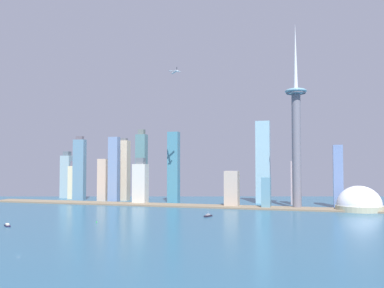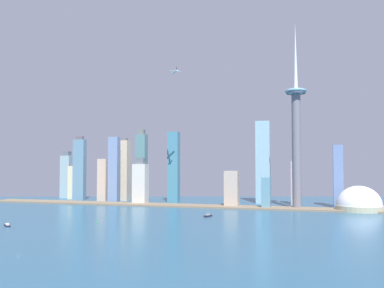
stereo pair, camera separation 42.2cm
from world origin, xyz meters
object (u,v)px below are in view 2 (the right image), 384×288
object	(u,v)px
stadium_dome	(359,206)
skyscraper_4	(338,176)
skyscraper_1	(263,162)
skyscraper_9	(266,193)
skyscraper_2	(141,183)
airplane	(175,72)
skyscraper_10	(74,181)
skyscraper_0	(123,170)
observation_tower	(296,126)
boat_2	(7,225)
skyscraper_8	(294,183)
skyscraper_5	(174,167)
skyscraper_7	(141,167)
skyscraper_13	(104,180)
skyscraper_6	(232,189)
skyscraper_11	(67,176)
channel_buoy_0	(97,222)
skyscraper_12	(114,169)
boat_0	(208,216)
skyscraper_3	(79,169)

from	to	relation	value
stadium_dome	skyscraper_4	bearing A→B (deg)	121.93
skyscraper_1	skyscraper_9	size ratio (longest dim) A/B	2.99
skyscraper_2	airplane	world-z (taller)	airplane
skyscraper_10	skyscraper_2	bearing A→B (deg)	-20.64
skyscraper_0	skyscraper_1	size ratio (longest dim) A/B	0.81
skyscraper_2	skyscraper_10	bearing A→B (deg)	159.36
observation_tower	boat_2	bearing A→B (deg)	-137.07
skyscraper_0	skyscraper_4	distance (m)	427.43
skyscraper_8	boat_2	size ratio (longest dim) A/B	6.72
skyscraper_5	boat_2	bearing A→B (deg)	-104.68
skyscraper_7	skyscraper_13	xyz separation A→B (m)	(-82.25, -5.63, -26.75)
boat_2	stadium_dome	bearing A→B (deg)	75.56
skyscraper_6	skyscraper_10	world-z (taller)	skyscraper_10
skyscraper_10	airplane	xyz separation A→B (m)	(274.87, -132.48, 198.00)
skyscraper_11	skyscraper_4	bearing A→B (deg)	-5.53
channel_buoy_0	skyscraper_11	bearing A→B (deg)	127.33
skyscraper_12	skyscraper_1	bearing A→B (deg)	9.38
skyscraper_10	boat_2	bearing A→B (deg)	-69.66
stadium_dome	boat_0	xyz separation A→B (m)	(-218.03, -140.83, -7.01)
skyscraper_6	boat_2	distance (m)	382.25
skyscraper_4	skyscraper_11	world-z (taller)	skyscraper_4
skyscraper_5	skyscraper_9	world-z (taller)	skyscraper_5
stadium_dome	skyscraper_7	world-z (taller)	skyscraper_7
observation_tower	skyscraper_2	distance (m)	307.40
skyscraper_3	skyscraper_10	world-z (taller)	skyscraper_3
skyscraper_3	boat_0	size ratio (longest dim) A/B	8.37
skyscraper_2	channel_buoy_0	size ratio (longest dim) A/B	34.35
skyscraper_4	skyscraper_3	bearing A→B (deg)	179.14
observation_tower	skyscraper_7	size ratio (longest dim) A/B	2.20
skyscraper_1	channel_buoy_0	distance (m)	385.82
skyscraper_1	skyscraper_10	distance (m)	411.77
skyscraper_12	boat_2	distance (m)	351.63
skyscraper_0	skyscraper_3	bearing A→B (deg)	-164.74
skyscraper_2	skyscraper_0	bearing A→B (deg)	135.70
skyscraper_6	skyscraper_11	bearing A→B (deg)	166.74
skyscraper_1	skyscraper_8	world-z (taller)	skyscraper_1
skyscraper_3	skyscraper_4	bearing A→B (deg)	-0.86
skyscraper_1	skyscraper_8	bearing A→B (deg)	-9.15
skyscraper_0	skyscraper_5	bearing A→B (deg)	-9.05
skyscraper_8	skyscraper_12	size ratio (longest dim) A/B	0.78
skyscraper_12	skyscraper_5	bearing A→B (deg)	7.55
skyscraper_4	skyscraper_7	size ratio (longest dim) A/B	0.75
stadium_dome	skyscraper_12	bearing A→B (deg)	174.46
skyscraper_3	skyscraper_8	size ratio (longest dim) A/B	1.31
skyscraper_6	skyscraper_4	bearing A→B (deg)	11.50
stadium_dome	airplane	size ratio (longest dim) A/B	3.52
skyscraper_7	skyscraper_11	size ratio (longest dim) A/B	1.41
skyscraper_8	boat_0	xyz separation A→B (m)	(-112.27, -224.45, -39.34)
skyscraper_2	boat_0	distance (m)	234.23
observation_tower	channel_buoy_0	distance (m)	376.96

